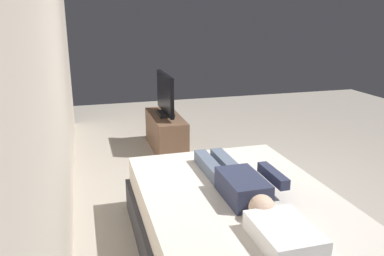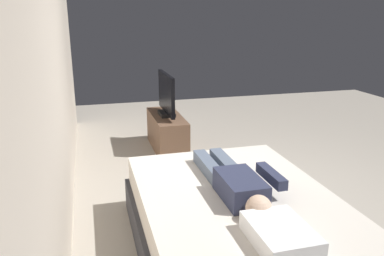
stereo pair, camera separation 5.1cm
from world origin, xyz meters
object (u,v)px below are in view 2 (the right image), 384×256
at_px(remote, 274,177).
at_px(tv_stand, 167,132).
at_px(bed, 235,224).
at_px(pillow, 280,235).
at_px(tv, 166,95).
at_px(person, 236,182).

xyz_separation_m(remote, tv_stand, (2.46, 0.42, -0.30)).
bearing_deg(remote, bed, 113.72).
relative_size(pillow, tv, 0.55).
xyz_separation_m(pillow, tv, (3.36, 0.01, 0.18)).
bearing_deg(person, remote, -69.53).
height_order(bed, tv_stand, bed).
distance_m(bed, remote, 0.53).
distance_m(pillow, tv, 3.37).
xyz_separation_m(tv_stand, tv, (0.00, 0.00, 0.53)).
bearing_deg(bed, tv_stand, 0.26).
distance_m(pillow, person, 0.75).
relative_size(bed, remote, 13.88).
bearing_deg(person, tv_stand, 0.37).
distance_m(bed, tv_stand, 2.64).
height_order(person, tv, tv).
bearing_deg(person, tv, 0.37).
bearing_deg(bed, remote, -66.28).
xyz_separation_m(person, remote, (0.15, -0.40, -0.07)).
bearing_deg(tv_stand, pillow, -179.80).
bearing_deg(tv_stand, remote, -170.29).
height_order(tv_stand, tv, tv).
bearing_deg(pillow, bed, 0.00).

